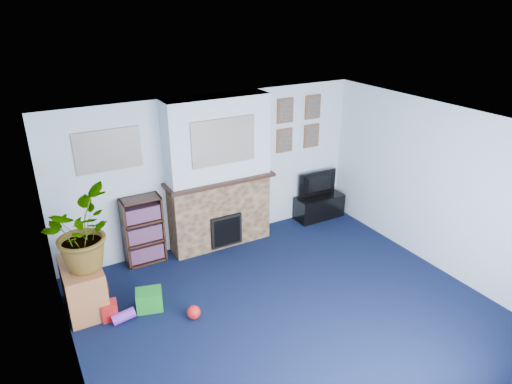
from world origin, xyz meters
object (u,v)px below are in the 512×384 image
bookshelf (143,232)px  sideboard (83,285)px  tv_stand (319,206)px  television (320,184)px

bookshelf → sideboard: size_ratio=1.27×
tv_stand → bookshelf: bookshelf is taller
tv_stand → bookshelf: (-3.18, 0.08, 0.28)m
tv_stand → television: bearing=90.0°
bookshelf → sideboard: bearing=-144.0°
tv_stand → bookshelf: bearing=178.6°
sideboard → bookshelf: bearing=36.0°
bookshelf → sideboard: bookshelf is taller
tv_stand → television: (0.00, 0.02, 0.41)m
television → bookshelf: bearing=1.4°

